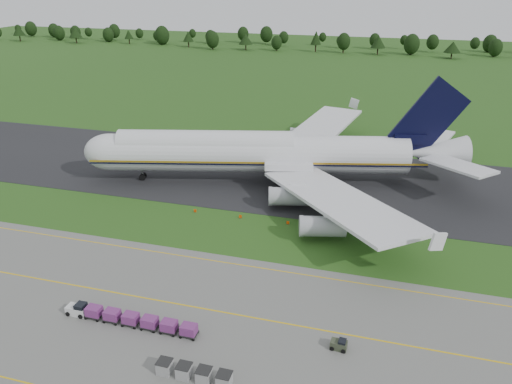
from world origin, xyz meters
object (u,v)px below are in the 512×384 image
(aircraft, at_px, (264,153))
(uld_row, at_px, (194,373))
(baggage_train, at_px, (128,318))
(edge_markers, at_px, (240,217))
(utility_cart, at_px, (339,345))

(aircraft, relative_size, uld_row, 9.36)
(aircraft, height_order, baggage_train, aircraft)
(uld_row, height_order, edge_markers, uld_row)
(utility_cart, relative_size, uld_row, 0.23)
(utility_cart, distance_m, edge_markers, 37.72)
(utility_cart, height_order, uld_row, uld_row)
(baggage_train, xyz_separation_m, utility_cart, (26.92, 2.82, -0.35))
(uld_row, distance_m, edge_markers, 40.52)
(baggage_train, distance_m, uld_row, 13.58)
(baggage_train, bearing_deg, utility_cart, 5.98)
(utility_cart, relative_size, edge_markers, 0.11)
(baggage_train, height_order, utility_cart, baggage_train)
(baggage_train, relative_size, uld_row, 2.11)
(utility_cart, distance_m, uld_row, 17.73)
(utility_cart, xyz_separation_m, uld_row, (-15.04, -9.39, 0.29))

